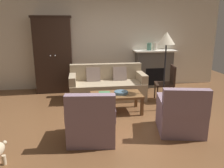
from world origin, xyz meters
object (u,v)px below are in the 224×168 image
Objects in this scene: couch at (107,86)px; side_chair_wooden at (168,81)px; fruit_bowl at (121,92)px; armchair_near_right at (181,116)px; armoire at (54,55)px; coffee_table at (116,96)px; mantel_vase_jade at (149,47)px; armchair_near_left at (92,122)px; floor_lamp at (166,43)px; fireplace at (154,68)px; mantel_vase_cream at (155,46)px; book_stack at (104,94)px.

side_chair_wooden is at bearing -16.15° from couch.
armchair_near_right is at bearing -51.16° from fruit_bowl.
armoire reaches higher than coffee_table.
mantel_vase_jade is 3.74m from armchair_near_left.
side_chair_wooden is at bearing 41.16° from armchair_near_left.
armoire is 3.92m from armchair_near_right.
floor_lamp is (1.05, -0.03, 1.14)m from coffee_table.
armoire is 7.03× the size of fruit_bowl.
side_chair_wooden is at bearing 60.87° from floor_lamp.
armchair_near_right is (2.46, -2.97, -0.74)m from armoire.
armoire reaches higher than floor_lamp.
fireplace is 3.09m from armchair_near_right.
couch is at bearing 99.87° from fruit_bowl.
mantel_vase_cream is (1.37, 1.93, 0.79)m from fruit_bowl.
book_stack is at bearing 140.85° from armchair_near_right.
coffee_table is 1.25× the size of armchair_near_left.
fruit_bowl is at bearing -49.86° from armoire.
couch is 8.00× the size of mantel_vase_cream.
mantel_vase_jade is at bearing 82.88° from floor_lamp.
fireplace is at bearing 5.69° from mantel_vase_jade.
coffee_table is 1.52m from side_chair_wooden.
fireplace is at bearing 1.51° from armoire.
mantel_vase_jade is at bearing 180.00° from mantel_vase_cream.
mantel_vase_jade is 0.13× the size of floor_lamp.
mantel_vase_jade is 0.24× the size of armchair_near_right.
mantel_vase_cream is at bearing 52.48° from coffee_table.
armoire reaches higher than armchair_near_right.
floor_lamp is at bearing -102.24° from mantel_vase_cream.
armchair_near_right is 1.75m from side_chair_wooden.
coffee_table is at bearing 178.14° from floor_lamp.
mantel_vase_jade is at bearing 1.24° from armoire.
coffee_table is 4.58× the size of mantel_vase_cream.
mantel_vase_jade is (1.57, 2.00, 0.77)m from book_stack.
floor_lamp is at bearing 34.30° from armchair_near_left.
armchair_near_right is (0.88, -1.10, -0.13)m from fruit_bowl.
mantel_vase_jade is 0.92× the size of mantel_vase_cream.
fruit_bowl is 0.34× the size of armchair_near_left.
side_chair_wooden is (1.29, 0.59, 0.06)m from fruit_bowl.
armoire is 2.33× the size of side_chair_wooden.
fireplace is 0.73× the size of floor_lamp.
floor_lamp is at bearing -1.86° from coffee_table.
coffee_table is at bearing -127.52° from mantel_vase_cream.
couch is (-1.55, -0.93, -0.25)m from fireplace.
armoire is (-2.95, -0.08, 0.48)m from fireplace.
armchair_near_left is 0.51× the size of floor_lamp.
coffee_table is 1.48m from armchair_near_right.
floor_lamp is (2.53, -1.90, 0.45)m from armoire.
armchair_near_right is at bearing -95.88° from mantel_vase_jade.
mantel_vase_cream is (2.95, 0.06, 0.19)m from armoire.
fruit_bowl is 0.38m from book_stack.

